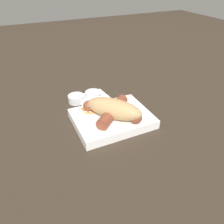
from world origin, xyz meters
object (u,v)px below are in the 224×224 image
(condiment_cup_near, at_px, (94,95))
(food_tray, at_px, (112,119))
(condiment_cup_far, at_px, (76,99))
(sausage, at_px, (111,112))
(bread_roll, at_px, (113,109))

(condiment_cup_near, bearing_deg, food_tray, 89.19)
(food_tray, distance_m, condiment_cup_far, 0.17)
(sausage, bearing_deg, condiment_cup_far, -71.16)
(bread_roll, bearing_deg, condiment_cup_near, -91.16)
(bread_roll, height_order, condiment_cup_far, bread_roll)
(condiment_cup_near, distance_m, condiment_cup_far, 0.06)
(condiment_cup_far, bearing_deg, food_tray, 111.02)
(food_tray, xyz_separation_m, sausage, (0.00, 0.01, 0.03))
(food_tray, height_order, condiment_cup_near, food_tray)
(sausage, bearing_deg, food_tray, -129.36)
(food_tray, bearing_deg, sausage, 50.64)
(bread_roll, bearing_deg, food_tray, -96.07)
(bread_roll, relative_size, sausage, 1.14)
(condiment_cup_near, bearing_deg, condiment_cup_far, -0.81)
(bread_roll, relative_size, condiment_cup_near, 3.05)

